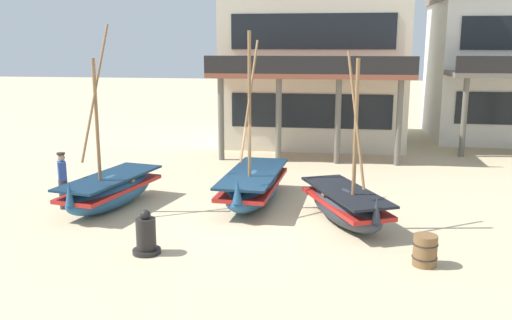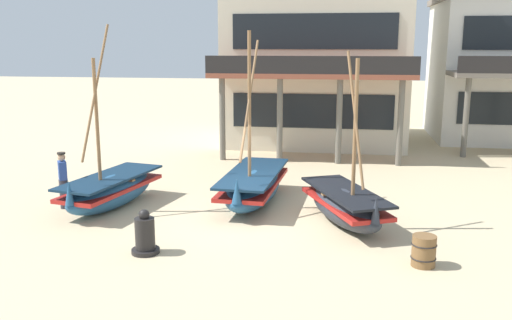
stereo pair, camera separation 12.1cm
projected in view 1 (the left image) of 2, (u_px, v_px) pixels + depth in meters
The scene contains 8 objects.
ground_plane at pixel (251, 215), 15.67m from camera, with size 120.00×120.00×0.00m, color #CCB78E.
fishing_boat_near_left at pixel (346, 205), 14.83m from camera, with size 2.56×3.70×4.61m.
fishing_boat_centre_large at pixel (253, 185), 16.76m from camera, with size 1.70×4.45×5.15m.
fishing_boat_far_right at pixel (110, 190), 16.30m from camera, with size 2.07×3.99×5.33m.
fisherman_by_hull at pixel (63, 181), 16.15m from camera, with size 0.38×0.42×1.68m.
capstan_winch at pixel (146, 236), 12.76m from camera, with size 0.66×0.66×1.05m.
wooden_barrel at pixel (425, 250), 12.07m from camera, with size 0.56×0.56×0.70m.
harbor_building_main at pixel (316, 33), 26.54m from camera, with size 8.71×8.91×10.53m.
Camera 1 is at (2.38, -14.81, 4.80)m, focal length 38.68 mm.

